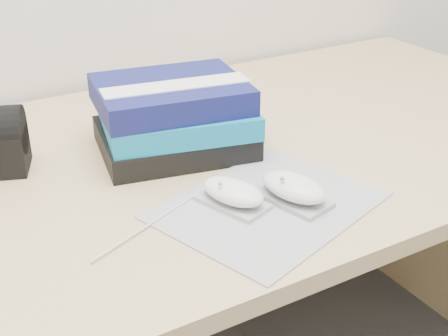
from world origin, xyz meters
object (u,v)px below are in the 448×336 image
mouse_front (293,189)px  book_stack (174,117)px  desk (202,238)px  mouse_rear (233,193)px

mouse_front → book_stack: 0.27m
desk → mouse_front: (-0.00, -0.30, 0.26)m
desk → mouse_rear: (-0.09, -0.26, 0.26)m
desk → mouse_rear: size_ratio=13.20×
mouse_rear → mouse_front: 0.09m
desk → mouse_front: bearing=-90.1°
mouse_rear → desk: bearing=72.1°
desk → mouse_front: size_ratio=12.66×
desk → book_stack: (-0.07, -0.04, 0.30)m
mouse_rear → mouse_front: size_ratio=0.96×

